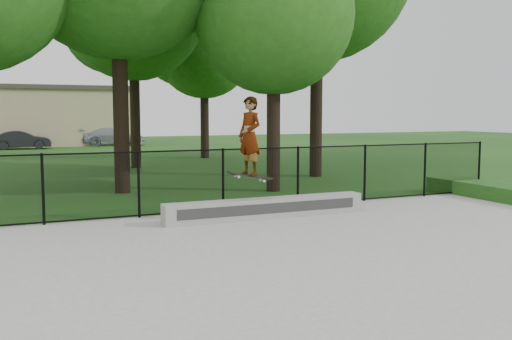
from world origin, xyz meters
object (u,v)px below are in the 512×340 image
object	(u,v)px
car_c	(113,136)
skater_airborne	(250,137)
grind_ledge	(267,208)
car_b	(22,140)

from	to	relation	value
car_c	skater_airborne	size ratio (longest dim) A/B	2.24
car_c	skater_airborne	world-z (taller)	skater_airborne
grind_ledge	car_b	world-z (taller)	car_b
car_b	skater_airborne	distance (m)	29.22
car_b	car_c	xyz separation A→B (m)	(6.21, 1.83, 0.06)
grind_ledge	skater_airborne	size ratio (longest dim) A/B	2.53
car_b	car_c	size ratio (longest dim) A/B	0.79
car_c	skater_airborne	distance (m)	30.88
grind_ledge	car_c	xyz separation A→B (m)	(1.95, 30.75, 0.38)
grind_ledge	skater_airborne	distance (m)	1.63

